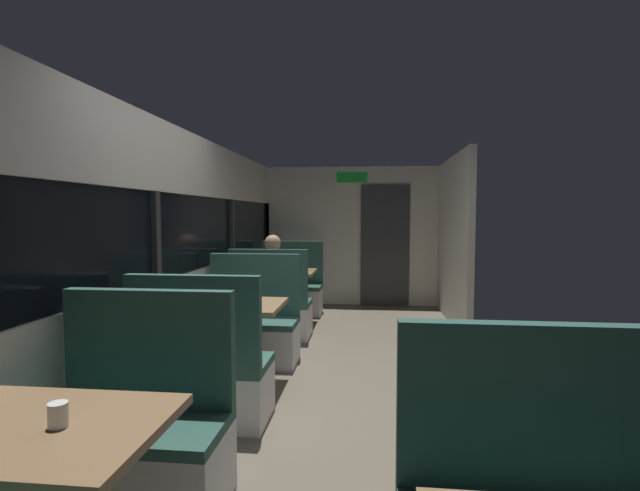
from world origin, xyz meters
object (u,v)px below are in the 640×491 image
at_px(dining_table_far_window, 282,278).
at_px(bench_far_window_facing_entry, 291,292).
at_px(bench_mid_window_facing_end, 203,377).
at_px(bench_mid_window_facing_entry, 251,330).
at_px(dining_table_near_window, 40,451).
at_px(dining_table_mid_window, 231,315).
at_px(bench_far_window_facing_end, 271,311).
at_px(coffee_cup_primary, 58,415).
at_px(seated_passenger, 272,293).
at_px(bench_near_window_facing_entry, 136,442).

distance_m(dining_table_far_window, bench_far_window_facing_entry, 0.77).
bearing_deg(bench_mid_window_facing_end, bench_mid_window_facing_entry, 90.00).
height_order(bench_mid_window_facing_end, bench_far_window_facing_entry, same).
relative_size(dining_table_near_window, dining_table_mid_window, 1.00).
xyz_separation_m(bench_mid_window_facing_entry, bench_far_window_facing_entry, (0.00, 2.37, 0.00)).
distance_m(bench_far_window_facing_end, coffee_cup_primary, 4.08).
xyz_separation_m(dining_table_far_window, bench_far_window_facing_entry, (0.00, 0.70, -0.31)).
bearing_deg(coffee_cup_primary, seated_passenger, 91.19).
bearing_deg(bench_far_window_facing_entry, dining_table_mid_window, -90.00).
height_order(bench_far_window_facing_end, bench_far_window_facing_entry, same).
height_order(bench_mid_window_facing_end, bench_mid_window_facing_entry, same).
relative_size(bench_mid_window_facing_entry, seated_passenger, 0.87).
xyz_separation_m(dining_table_near_window, seated_passenger, (0.00, 4.11, -0.10)).
xyz_separation_m(dining_table_mid_window, bench_far_window_facing_entry, (0.00, 3.07, -0.31)).
height_order(bench_mid_window_facing_entry, bench_far_window_facing_entry, same).
relative_size(dining_table_near_window, bench_near_window_facing_entry, 0.82).
relative_size(dining_table_near_window, bench_mid_window_facing_entry, 0.82).
height_order(dining_table_far_window, coffee_cup_primary, coffee_cup_primary).
distance_m(bench_mid_window_facing_end, coffee_cup_primary, 1.74).
xyz_separation_m(dining_table_mid_window, coffee_cup_primary, (0.09, -2.38, 0.15)).
height_order(bench_mid_window_facing_end, coffee_cup_primary, bench_mid_window_facing_end).
relative_size(bench_mid_window_facing_end, seated_passenger, 0.87).
distance_m(dining_table_near_window, bench_mid_window_facing_end, 1.70).
bearing_deg(bench_mid_window_facing_end, dining_table_far_window, 90.00).
bearing_deg(seated_passenger, dining_table_far_window, 90.00).
relative_size(dining_table_mid_window, bench_mid_window_facing_entry, 0.82).
bearing_deg(bench_far_window_facing_end, coffee_cup_primary, -88.78).
height_order(dining_table_near_window, bench_near_window_facing_entry, bench_near_window_facing_entry).
height_order(dining_table_mid_window, coffee_cup_primary, coffee_cup_primary).
height_order(dining_table_mid_window, seated_passenger, seated_passenger).
bearing_deg(bench_mid_window_facing_entry, bench_mid_window_facing_end, -90.00).
relative_size(dining_table_mid_window, bench_far_window_facing_end, 0.82).
height_order(bench_mid_window_facing_entry, coffee_cup_primary, bench_mid_window_facing_entry).
xyz_separation_m(dining_table_mid_window, bench_far_window_facing_end, (0.00, 1.67, -0.31)).
bearing_deg(bench_far_window_facing_end, bench_far_window_facing_entry, 90.00).
relative_size(dining_table_mid_window, bench_mid_window_facing_end, 0.82).
distance_m(dining_table_mid_window, coffee_cup_primary, 2.39).
xyz_separation_m(dining_table_mid_window, bench_mid_window_facing_entry, (0.00, 0.70, -0.31)).
bearing_deg(dining_table_near_window, bench_far_window_facing_end, 90.00).
bearing_deg(dining_table_near_window, dining_table_mid_window, 90.00).
height_order(dining_table_near_window, dining_table_mid_window, same).
bearing_deg(bench_near_window_facing_entry, bench_mid_window_facing_entry, 90.00).
relative_size(dining_table_near_window, seated_passenger, 0.71).
xyz_separation_m(bench_near_window_facing_entry, dining_table_mid_window, (0.00, 1.67, 0.31)).
bearing_deg(bench_mid_window_facing_end, bench_far_window_facing_end, 90.00).
height_order(dining_table_near_window, bench_far_window_facing_entry, bench_far_window_facing_entry).
xyz_separation_m(dining_table_mid_window, dining_table_far_window, (0.00, 2.37, 0.00)).
distance_m(bench_mid_window_facing_entry, dining_table_far_window, 1.70).
distance_m(bench_far_window_facing_end, bench_far_window_facing_entry, 1.40).
bearing_deg(seated_passenger, bench_near_window_facing_entry, -90.00).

